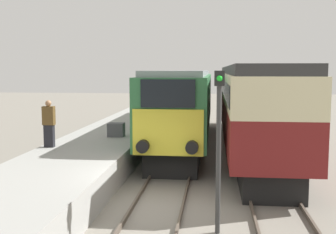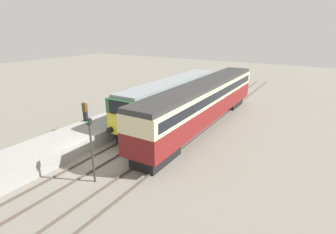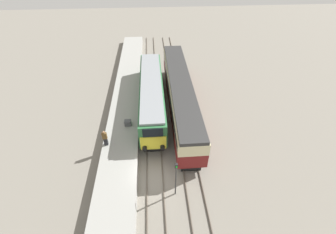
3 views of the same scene
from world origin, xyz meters
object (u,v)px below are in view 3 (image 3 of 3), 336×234
at_px(signal_post, 176,177).
at_px(luggage_crate, 128,123).
at_px(passenger_carriage, 180,92).
at_px(person_on_platform, 105,138).
at_px(locomotive, 152,94).

xyz_separation_m(signal_post, luggage_crate, (-4.40, 8.05, -1.00)).
distance_m(passenger_carriage, person_on_platform, 10.44).
bearing_deg(signal_post, locomotive, 97.95).
distance_m(locomotive, signal_post, 12.30).
bearing_deg(luggage_crate, passenger_carriage, 32.18).
bearing_deg(passenger_carriage, person_on_platform, -140.53).
xyz_separation_m(passenger_carriage, luggage_crate, (-6.10, -3.84, -1.18)).
bearing_deg(passenger_carriage, signal_post, -98.14).
bearing_deg(locomotive, passenger_carriage, -4.88).
bearing_deg(locomotive, luggage_crate, -123.20).
bearing_deg(locomotive, signal_post, -82.05).
bearing_deg(luggage_crate, locomotive, 56.80).
distance_m(passenger_carriage, signal_post, 12.01).
distance_m(locomotive, person_on_platform, 8.34).
height_order(passenger_carriage, signal_post, passenger_carriage).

